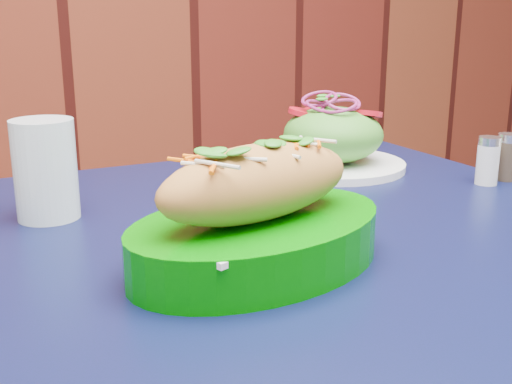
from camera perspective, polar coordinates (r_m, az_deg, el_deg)
cafe_table at (r=0.81m, az=4.42°, el=-8.76°), size 0.89×0.89×0.75m
banh_mi_basket at (r=0.64m, az=0.18°, el=-2.26°), size 0.31×0.22×0.13m
salad_plate at (r=1.05m, az=6.84°, el=4.64°), size 0.24×0.24×0.12m
water_glass at (r=0.82m, az=-18.22°, el=1.90°), size 0.08×0.08×0.12m
salt_shaker at (r=1.01m, az=19.91°, el=2.63°), size 0.03×0.03×0.07m
pepper_shaker at (r=1.04m, az=21.42°, el=2.91°), size 0.03×0.03×0.07m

